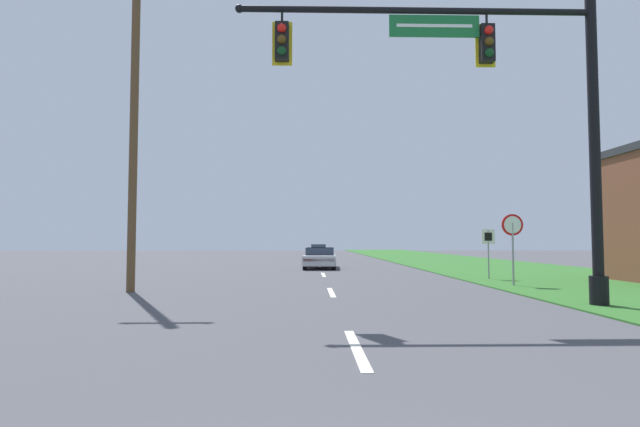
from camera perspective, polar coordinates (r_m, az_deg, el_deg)
The scene contains 8 objects.
grass_verge_right at distance 33.47m, azimuth 18.31°, elevation -5.68°, with size 10.00×110.00×0.04m.
road_center_line at distance 23.56m, azimuth 0.39°, elevation -7.02°, with size 0.16×34.80×0.01m.
signal_mast at distance 13.51m, azimuth 20.69°, elevation 11.63°, with size 9.16×0.47×8.19m.
car_ahead at distance 29.21m, azimuth -0.00°, elevation -5.09°, with size 2.06×4.78×1.19m.
far_car at distance 55.82m, azimuth -0.19°, elevation -4.15°, with size 1.82×4.53×1.19m.
stop_sign at distance 18.84m, azimuth 21.15°, elevation -2.13°, with size 0.76×0.07×2.50m.
route_sign_post at distance 21.70m, azimuth 18.67°, elevation -3.17°, with size 0.55×0.06×2.03m.
utility_pole_near at distance 17.24m, azimuth -20.48°, elevation 10.34°, with size 1.80×0.26×10.79m.
Camera 1 is at (-0.72, -1.49, 1.60)m, focal length 28.00 mm.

